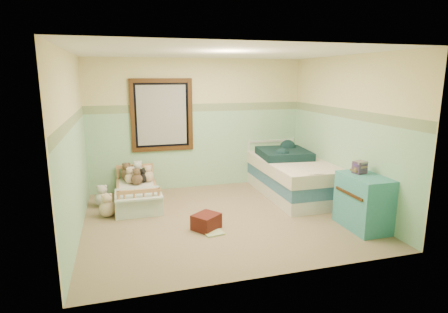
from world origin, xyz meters
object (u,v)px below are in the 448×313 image
object	(u,v)px
red_pillow	(206,222)
floor_book	(214,233)
plush_floor_cream	(103,199)
toddler_bed_frame	(138,199)
twin_bed_frame	(292,189)
dresser	(364,202)
plush_floor_tan	(107,209)

from	to	relation	value
red_pillow	floor_book	world-z (taller)	red_pillow
plush_floor_cream	toddler_bed_frame	bearing A→B (deg)	-1.94
floor_book	twin_bed_frame	bearing A→B (deg)	27.67
plush_floor_cream	red_pillow	size ratio (longest dim) A/B	0.71
plush_floor_cream	dresser	world-z (taller)	dresser
plush_floor_tan	plush_floor_cream	bearing A→B (deg)	99.75
plush_floor_cream	twin_bed_frame	bearing A→B (deg)	-5.02
red_pillow	dresser	bearing A→B (deg)	-14.71
plush_floor_cream	twin_bed_frame	size ratio (longest dim) A/B	0.12
toddler_bed_frame	dresser	bearing A→B (deg)	-32.41
twin_bed_frame	plush_floor_cream	bearing A→B (deg)	174.98
twin_bed_frame	red_pillow	xyz separation A→B (m)	(-1.90, -1.11, 0.00)
toddler_bed_frame	plush_floor_cream	bearing A→B (deg)	178.06
plush_floor_cream	dresser	bearing A→B (deg)	-28.40
plush_floor_tan	dresser	size ratio (longest dim) A/B	0.33
red_pillow	plush_floor_cream	bearing A→B (deg)	136.33
plush_floor_cream	twin_bed_frame	distance (m)	3.39
plush_floor_cream	dresser	xyz separation A→B (m)	(3.67, -1.98, 0.27)
twin_bed_frame	floor_book	size ratio (longest dim) A/B	8.02
toddler_bed_frame	red_pillow	distance (m)	1.65
red_pillow	floor_book	xyz separation A→B (m)	(0.06, -0.20, -0.10)
plush_floor_cream	floor_book	bearing A→B (deg)	-46.27
red_pillow	floor_book	size ratio (longest dim) A/B	1.37
plush_floor_cream	red_pillow	distance (m)	2.04
toddler_bed_frame	plush_floor_tan	distance (m)	0.69
plush_floor_cream	red_pillow	xyz separation A→B (m)	(1.48, -1.41, -0.02)
plush_floor_tan	floor_book	size ratio (longest dim) A/B	0.99
plush_floor_tan	twin_bed_frame	xyz separation A→B (m)	(3.29, 0.21, -0.02)
toddler_bed_frame	dresser	size ratio (longest dim) A/B	1.72
toddler_bed_frame	floor_book	world-z (taller)	toddler_bed_frame
plush_floor_tan	red_pillow	xyz separation A→B (m)	(1.39, -0.90, -0.02)
toddler_bed_frame	red_pillow	xyz separation A→B (m)	(0.90, -1.39, 0.02)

